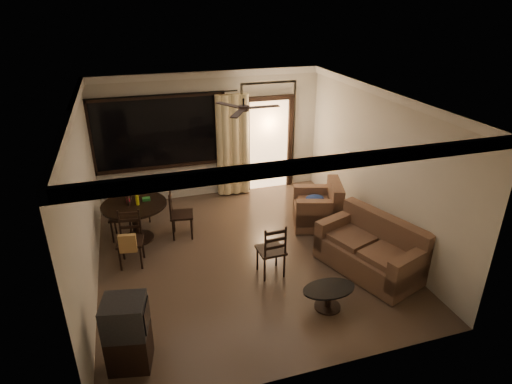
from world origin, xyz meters
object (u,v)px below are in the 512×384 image
object	(u,v)px
dining_chair_west	(123,224)
side_chair	(271,259)
sofa	(372,251)
dining_chair_east	(182,223)
armchair	(320,208)
dining_chair_south	(131,249)
tv_cabinet	(128,333)
dining_table	(135,211)
dining_chair_north	(141,207)
coffee_table	(328,295)

from	to	relation	value
dining_chair_west	side_chair	bearing A→B (deg)	58.62
dining_chair_west	sofa	xyz separation A→B (m)	(3.93, -2.32, 0.08)
dining_chair_east	armchair	bearing A→B (deg)	-89.21
dining_chair_east	dining_chair_south	bearing A→B (deg)	135.70
armchair	dining_chair_south	bearing A→B (deg)	-157.00
dining_chair_west	tv_cabinet	world-z (taller)	tv_cabinet
dining_chair_south	tv_cabinet	xyz separation A→B (m)	(-0.11, -2.25, 0.18)
dining_table	sofa	size ratio (longest dim) A/B	0.62
dining_table	dining_chair_north	bearing A→B (deg)	81.16
armchair	side_chair	xyz separation A→B (m)	(-1.47, -1.30, -0.09)
tv_cabinet	side_chair	xyz separation A→B (m)	(2.29, 1.29, -0.20)
dining_table	dining_chair_south	bearing A→B (deg)	-99.07
dining_table	coffee_table	bearing A→B (deg)	-48.06
dining_chair_east	tv_cabinet	size ratio (longest dim) A/B	0.98
dining_chair_west	side_chair	xyz separation A→B (m)	(2.29, -1.94, 0.00)
dining_chair_west	sofa	world-z (taller)	dining_chair_west
dining_table	armchair	xyz separation A→B (m)	(3.52, -0.52, -0.21)
dining_table	dining_chair_east	bearing A→B (deg)	-9.04
dining_chair_west	armchair	bearing A→B (deg)	89.19
dining_chair_west	tv_cabinet	xyz separation A→B (m)	(-0.01, -3.23, 0.21)
dining_chair_west	dining_chair_east	size ratio (longest dim) A/B	1.00
dining_table	coffee_table	world-z (taller)	dining_table
dining_table	dining_chair_north	world-z (taller)	dining_table
dining_chair_west	sofa	distance (m)	4.57
dining_table	side_chair	xyz separation A→B (m)	(2.05, -1.81, -0.30)
armchair	coffee_table	distance (m)	2.53
dining_chair_east	dining_chair_south	world-z (taller)	same
dining_chair_south	dining_chair_east	bearing A→B (deg)	45.70
dining_table	tv_cabinet	xyz separation A→B (m)	(-0.25, -3.10, -0.10)
dining_chair_south	armchair	size ratio (longest dim) A/B	0.85
dining_chair_west	dining_chair_south	bearing A→B (deg)	15.21
dining_chair_south	armchair	bearing A→B (deg)	14.12
dining_chair_west	tv_cabinet	size ratio (longest dim) A/B	0.98
coffee_table	dining_chair_south	bearing A→B (deg)	143.33
dining_chair_north	side_chair	xyz separation A→B (m)	(1.92, -2.59, 0.00)
dining_chair_east	dining_chair_north	bearing A→B (deg)	46.76
dining_chair_east	tv_cabinet	world-z (taller)	tv_cabinet
side_chair	dining_chair_north	bearing A→B (deg)	-55.83
dining_chair_east	coffee_table	bearing A→B (deg)	-138.42
dining_chair_north	side_chair	size ratio (longest dim) A/B	1.00
coffee_table	sofa	bearing A→B (deg)	31.07
coffee_table	dining_chair_east	bearing A→B (deg)	122.62
armchair	side_chair	world-z (taller)	side_chair
tv_cabinet	dining_chair_south	bearing A→B (deg)	98.59
dining_table	side_chair	distance (m)	2.75
dining_chair_east	side_chair	size ratio (longest dim) A/B	1.00
dining_table	sofa	distance (m)	4.30
dining_chair_south	sofa	bearing A→B (deg)	-10.42
dining_chair_north	coffee_table	bearing A→B (deg)	132.93
dining_chair_north	dining_chair_east	bearing A→B (deg)	136.76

